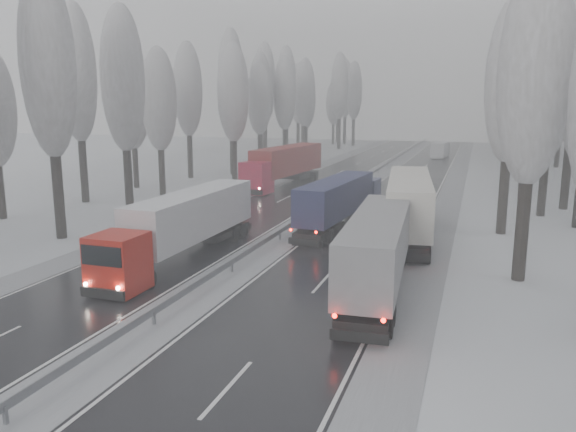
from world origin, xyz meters
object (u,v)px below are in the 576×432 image
Objects in this scene: truck_blue_box at (341,198)px; truck_red_white at (185,222)px; truck_cream_box at (409,201)px; truck_red_red at (284,164)px; truck_grey_tarp at (380,244)px; box_truck_distant at (440,150)px.

truck_red_white reaches higher than truck_blue_box.
truck_red_red reaches higher than truck_cream_box.
truck_cream_box is at bearing 86.11° from truck_grey_tarp.
truck_red_red is at bearing 121.62° from truck_cream_box.
truck_red_white is at bearing -76.15° from truck_red_red.
truck_blue_box is at bearing -88.57° from box_truck_distant.
truck_red_red is at bearing 112.92° from truck_grey_tarp.
box_truck_distant is at bearing 91.39° from truck_blue_box.
truck_blue_box reaches higher than box_truck_distant.
truck_cream_box reaches higher than truck_blue_box.
truck_grey_tarp reaches higher than box_truck_distant.
truck_grey_tarp is 2.10× the size of box_truck_distant.
truck_cream_box is 0.98× the size of truck_red_red.
truck_red_red reaches higher than truck_blue_box.
truck_cream_box reaches higher than truck_grey_tarp.
box_truck_distant is at bearing 76.33° from truck_red_red.
truck_blue_box is 5.60m from truck_cream_box.
truck_cream_box is (5.29, -1.80, 0.37)m from truck_blue_box.
truck_grey_tarp is at bearing -7.85° from truck_red_white.
truck_grey_tarp is at bearing -57.51° from truck_red_red.
truck_red_red is at bearing 125.28° from truck_blue_box.
truck_blue_box is 0.84× the size of truck_red_red.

